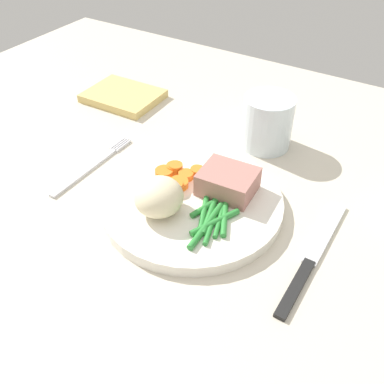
% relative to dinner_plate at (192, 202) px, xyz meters
% --- Properties ---
extents(dining_table, '(1.20, 0.90, 0.02)m').
position_rel_dinner_plate_xyz_m(dining_table, '(-0.03, 0.04, -0.02)').
color(dining_table, beige).
rests_on(dining_table, ground).
extents(dinner_plate, '(0.24, 0.24, 0.02)m').
position_rel_dinner_plate_xyz_m(dinner_plate, '(0.00, 0.00, 0.00)').
color(dinner_plate, white).
rests_on(dinner_plate, dining_table).
extents(meat_portion, '(0.07, 0.06, 0.03)m').
position_rel_dinner_plate_xyz_m(meat_portion, '(0.03, 0.04, 0.02)').
color(meat_portion, '#B2756B').
rests_on(meat_portion, dinner_plate).
extents(mashed_potatoes, '(0.06, 0.06, 0.05)m').
position_rel_dinner_plate_xyz_m(mashed_potatoes, '(-0.02, -0.04, 0.03)').
color(mashed_potatoes, beige).
rests_on(mashed_potatoes, dinner_plate).
extents(carrot_slices, '(0.06, 0.07, 0.01)m').
position_rel_dinner_plate_xyz_m(carrot_slices, '(-0.04, 0.02, 0.01)').
color(carrot_slices, orange).
rests_on(carrot_slices, dinner_plate).
extents(green_beans, '(0.06, 0.11, 0.01)m').
position_rel_dinner_plate_xyz_m(green_beans, '(0.04, -0.02, 0.01)').
color(green_beans, '#2D8C38').
rests_on(green_beans, dinner_plate).
extents(fork, '(0.01, 0.17, 0.00)m').
position_rel_dinner_plate_xyz_m(fork, '(-0.17, -0.00, -0.01)').
color(fork, silver).
rests_on(fork, dining_table).
extents(knife, '(0.02, 0.21, 0.01)m').
position_rel_dinner_plate_xyz_m(knife, '(0.17, -0.00, -0.01)').
color(knife, black).
rests_on(knife, dining_table).
extents(water_glass, '(0.08, 0.08, 0.08)m').
position_rel_dinner_plate_xyz_m(water_glass, '(0.02, 0.19, 0.03)').
color(water_glass, silver).
rests_on(water_glass, dining_table).
extents(napkin, '(0.13, 0.11, 0.01)m').
position_rel_dinner_plate_xyz_m(napkin, '(-0.27, 0.19, -0.00)').
color(napkin, '#DBBC6B').
rests_on(napkin, dining_table).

